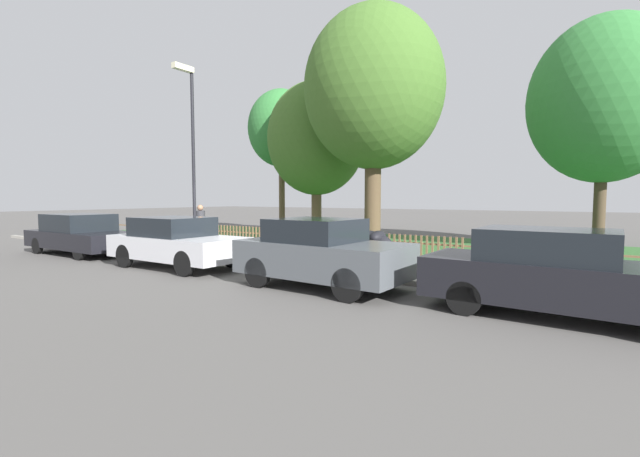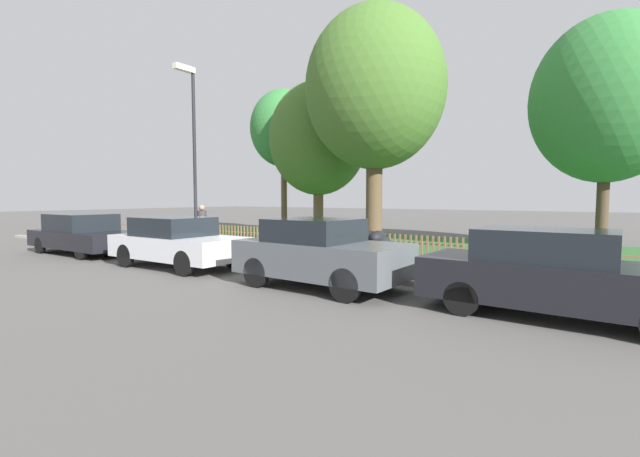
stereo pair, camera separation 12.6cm
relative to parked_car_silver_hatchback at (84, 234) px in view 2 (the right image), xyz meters
The scene contains 15 objects.
ground_plane 5.47m from the parked_car_silver_hatchback, 12.82° to the left, with size 120.00×120.00×0.00m, color #565451.
kerb_stone 5.48m from the parked_car_silver_hatchback, 13.85° to the left, with size 28.74×0.20×0.12m, color #9E998E.
grass_strip 10.22m from the parked_car_silver_hatchback, 58.76° to the left, with size 28.74×9.06×0.01m, color #33602D.
park_fence 6.76m from the parked_car_silver_hatchback, 38.45° to the left, with size 28.74×0.05×0.88m.
parked_car_silver_hatchback is the anchor object (origin of this frame).
parked_car_black_saloon 5.19m from the parked_car_silver_hatchback, ahead, with size 4.11×1.82×1.42m.
parked_car_navy_estate 10.06m from the parked_car_silver_hatchback, ahead, with size 3.81×1.93×1.51m.
parked_car_red_compact 14.59m from the parked_car_silver_hatchback, ahead, with size 4.32×1.72×1.46m.
covered_motorcycle 10.12m from the parked_car_silver_hatchback, 15.59° to the left, with size 1.91×0.71×1.08m.
tree_nearest_kerb 11.41m from the parked_car_silver_hatchback, 86.02° to the left, with size 3.55×3.55×7.69m.
tree_behind_motorcycle 10.75m from the parked_car_silver_hatchback, 68.51° to the left, with size 4.67×4.67×7.46m.
tree_mid_park 11.94m from the parked_car_silver_hatchback, 44.71° to the left, with size 5.42×5.42×9.31m.
tree_far_left 19.02m from the parked_car_silver_hatchback, 35.33° to the left, with size 5.07×5.07×8.33m.
pedestrian_near_fence 4.03m from the parked_car_silver_hatchback, 52.40° to the left, with size 0.47×0.47×1.70m.
street_lamp 5.14m from the parked_car_silver_hatchback, 28.45° to the left, with size 0.20×0.79×6.30m.
Camera 2 is at (10.02, -8.88, 1.97)m, focal length 24.00 mm.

